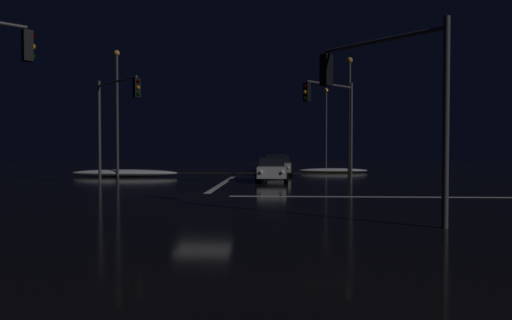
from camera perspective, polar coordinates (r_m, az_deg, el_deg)
ground at (r=20.91m, az=-6.65°, el=-4.65°), size 120.00×120.00×0.10m
stop_line_north at (r=28.34m, az=-4.17°, el=-2.92°), size 0.35×12.86×0.01m
centre_line_ns at (r=39.85m, az=-2.17°, el=-1.64°), size 22.00×0.15×0.01m
crosswalk_bar_east at (r=21.06m, az=14.40°, el=-4.49°), size 12.86×0.40×0.01m
snow_bank_left_curb at (r=36.34m, az=-16.13°, el=-1.58°), size 8.18×1.50×0.54m
snow_bank_right_curb at (r=40.97m, az=9.66°, el=-1.30°), size 6.01×1.50×0.39m
sedan_white at (r=29.78m, az=2.02°, el=-1.16°), size 2.02×4.33×1.57m
sedan_silver at (r=36.57m, az=2.91°, el=-0.67°), size 2.02×4.33×1.57m
sedan_green at (r=42.68m, az=2.37°, el=-0.36°), size 2.02×4.33×1.57m
sedan_blue at (r=49.31m, az=2.88°, el=-0.11°), size 2.02×4.33×1.57m
traffic_signal_nw at (r=28.78m, az=-17.37°, el=6.03°), size 3.85×3.85×6.45m
traffic_signal_se at (r=14.36m, az=15.97°, el=8.62°), size 3.24×3.24×5.74m
traffic_signal_ne at (r=27.48m, az=9.65°, el=5.88°), size 3.24×3.24×6.22m
streetlamp_left_near at (r=35.88m, az=-17.01°, el=6.66°), size 0.44×0.44×9.51m
streetlamp_right_near at (r=34.18m, az=11.62°, el=6.36°), size 0.44×0.44×8.82m
streetlamp_right_far at (r=50.01m, az=8.77°, el=4.74°), size 0.44×0.44×8.69m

